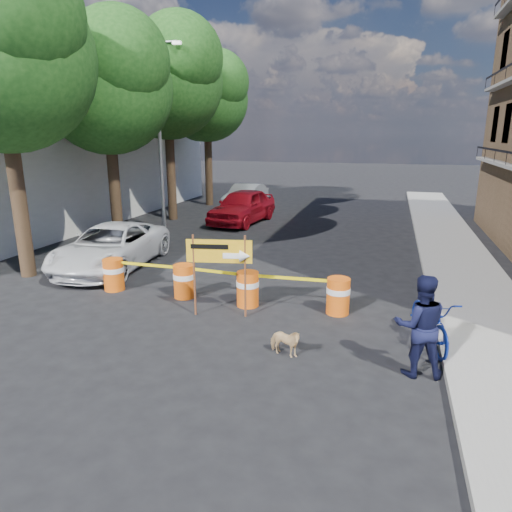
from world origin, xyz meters
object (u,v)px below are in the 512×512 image
Objects in this scene: bicycle at (433,297)px; dog at (285,342)px; barrel_mid_left at (184,280)px; detour_sign at (228,257)px; barrel_far_right at (338,295)px; barrel_far_left at (114,274)px; pedestrian at (420,326)px; sedan_red at (242,206)px; suv_white at (111,247)px; barrel_mid_right at (248,288)px; sedan_silver at (246,196)px.

dog is at bearing -168.91° from bicycle.
detour_sign reaches higher than barrel_mid_left.
dog is (-0.75, -2.53, -0.17)m from barrel_far_right.
pedestrian is (7.97, -2.52, 0.48)m from barrel_far_left.
barrel_far_right is 0.45× the size of detour_sign.
detour_sign is at bearing -67.00° from sedan_red.
barrel_far_right is 0.18× the size of suv_white.
suv_white is (-5.31, 2.03, 0.23)m from barrel_mid_right.
barrel_far_right is 0.43× the size of bicycle.
sedan_red is (-3.34, 11.38, -0.65)m from detour_sign.
suv_white is 1.18× the size of sedan_silver.
suv_white reaches higher than dog.
pedestrian is 10.31m from suv_white.
dog is 13.97m from sedan_red.
pedestrian is (1.72, -2.53, 0.48)m from barrel_far_right.
bicycle is (0.30, 1.36, 0.09)m from pedestrian.
detour_sign reaches higher than barrel_mid_right.
barrel_mid_left is 0.43× the size of bicycle.
barrel_mid_right is at bearing -176.81° from barrel_far_right.
detour_sign reaches higher than barrel_far_right.
sedan_red reaches higher than dog.
dog is at bearing -8.80° from pedestrian.
sedan_silver is (-6.31, 17.39, 0.41)m from dog.
barrel_mid_left is at bearing -179.95° from barrel_far_right.
pedestrian is at bearing -31.99° from detour_sign.
suv_white is (-6.82, 4.43, 0.41)m from dog.
pedestrian is at bearing -60.52° from sedan_silver.
suv_white reaches higher than barrel_mid_right.
dog is 8.15m from suv_white.
detour_sign reaches higher than sedan_red.
sedan_red is at bearing 35.85° from dog.
bicycle is (2.02, -1.18, 0.58)m from barrel_far_right.
dog is at bearing -61.99° from sedan_red.
suv_white is (-3.48, 1.90, 0.23)m from barrel_mid_left.
bicycle is (6.12, -1.17, 0.58)m from barrel_mid_left.
barrel_mid_left is 1.00× the size of barrel_far_right.
bicycle is (8.27, -1.16, 0.58)m from barrel_far_left.
barrel_mid_right is 0.43× the size of bicycle.
barrel_mid_right is at bearing 46.71° from dog.
detour_sign is 1.05× the size of pedestrian.
bicycle is 18.43m from sedan_silver.
barrel_mid_left is at bearing 0.30° from barrel_far_left.
suv_white is at bearing 147.28° from bicycle.
dog is at bearing -53.86° from detour_sign.
sedan_red is 1.13× the size of sedan_silver.
pedestrian is 0.38× the size of suv_white.
barrel_far_left is at bearing -179.86° from barrel_far_right.
dog is (5.50, -2.52, -0.17)m from barrel_far_left.
sedan_silver is at bearing 107.73° from barrel_mid_right.
suv_white is 8.74m from sedan_red.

